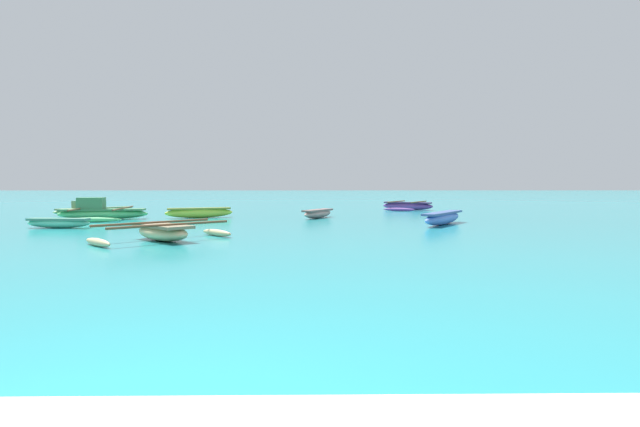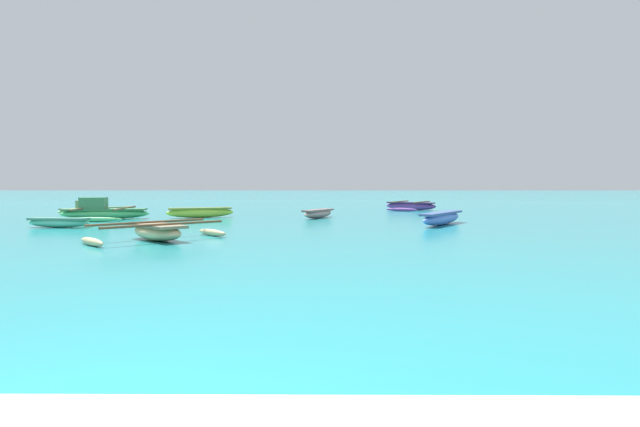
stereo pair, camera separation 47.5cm
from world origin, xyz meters
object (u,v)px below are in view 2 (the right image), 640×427
(moored_boat_1, at_px, (442,218))
(moored_boat_6, at_px, (103,212))
(moored_boat_0, at_px, (411,206))
(moored_boat_5, at_px, (59,222))
(moored_boat_2, at_px, (318,213))
(moored_boat_7, at_px, (200,212))
(moored_boat_3, at_px, (157,232))
(moored_boat_4, at_px, (97,209))

(moored_boat_1, bearing_deg, moored_boat_6, 110.53)
(moored_boat_0, bearing_deg, moored_boat_5, -111.35)
(moored_boat_2, bearing_deg, moored_boat_0, -9.05)
(moored_boat_1, height_order, moored_boat_7, moored_boat_1)
(moored_boat_3, bearing_deg, moored_boat_2, 110.46)
(moored_boat_3, relative_size, moored_boat_4, 1.07)
(moored_boat_5, distance_m, moored_boat_7, 6.50)
(moored_boat_4, distance_m, moored_boat_5, 8.57)
(moored_boat_4, height_order, moored_boat_5, moored_boat_4)
(moored_boat_1, distance_m, moored_boat_3, 10.62)
(moored_boat_0, height_order, moored_boat_5, moored_boat_0)
(moored_boat_6, bearing_deg, moored_boat_7, 3.74)
(moored_boat_5, distance_m, moored_boat_6, 4.46)
(moored_boat_0, relative_size, moored_boat_4, 1.07)
(moored_boat_0, height_order, moored_boat_3, moored_boat_0)
(moored_boat_2, relative_size, moored_boat_5, 0.97)
(moored_boat_1, relative_size, moored_boat_4, 0.99)
(moored_boat_2, height_order, moored_boat_5, moored_boat_2)
(moored_boat_3, height_order, moored_boat_7, moored_boat_3)
(moored_boat_2, distance_m, moored_boat_3, 10.14)
(moored_boat_0, xyz_separation_m, moored_boat_1, (-0.68, -10.75, 0.02))
(moored_boat_4, bearing_deg, moored_boat_2, -63.17)
(moored_boat_4, xyz_separation_m, moored_boat_5, (2.37, -8.23, -0.05))
(moored_boat_4, bearing_deg, moored_boat_5, -122.09)
(moored_boat_4, bearing_deg, moored_boat_3, -107.54)
(moored_boat_0, xyz_separation_m, moored_boat_5, (-14.73, -12.08, -0.05))
(moored_boat_2, distance_m, moored_boat_6, 9.65)
(moored_boat_2, bearing_deg, moored_boat_4, 104.10)
(moored_boat_1, bearing_deg, moored_boat_7, 101.67)
(moored_boat_5, bearing_deg, moored_boat_4, 111.41)
(moored_boat_0, bearing_deg, moored_boat_3, -92.10)
(moored_boat_2, distance_m, moored_boat_5, 10.58)
(moored_boat_3, bearing_deg, moored_boat_7, 142.74)
(moored_boat_0, height_order, moored_boat_7, moored_boat_0)
(moored_boat_2, height_order, moored_boat_3, moored_boat_3)
(moored_boat_1, distance_m, moored_boat_5, 14.12)
(moored_boat_0, relative_size, moored_boat_2, 1.61)
(moored_boat_0, relative_size, moored_boat_6, 0.89)
(moored_boat_0, relative_size, moored_boat_5, 1.57)
(moored_boat_3, xyz_separation_m, moored_boat_4, (-7.27, 12.27, 0.01))
(moored_boat_5, xyz_separation_m, moored_boat_6, (-0.37, 4.44, 0.12))
(moored_boat_2, xyz_separation_m, moored_boat_5, (-9.26, -5.12, -0.02))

